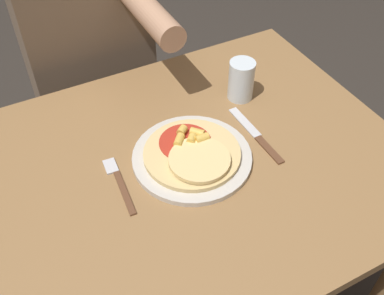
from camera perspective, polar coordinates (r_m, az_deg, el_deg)
name	(u,v)px	position (r m, az deg, el deg)	size (l,w,h in m)	color
dining_table	(197,193)	(1.15, 0.69, -5.80)	(0.98, 0.81, 0.74)	olive
plate	(192,157)	(1.05, 0.00, -1.26)	(0.28, 0.28, 0.01)	beige
pizza	(193,153)	(1.04, 0.15, -0.72)	(0.23, 0.23, 0.04)	#DBBC7A
fork	(119,181)	(1.02, -9.30, -4.26)	(0.03, 0.18, 0.00)	brown
knife	(256,135)	(1.12, 8.18, 1.53)	(0.02, 0.22, 0.00)	brown
drinking_glass	(241,80)	(1.20, 6.27, 8.50)	(0.07, 0.07, 0.11)	silver
person_diner	(88,44)	(1.49, -13.08, 12.65)	(0.38, 0.52, 1.26)	#2D2D38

